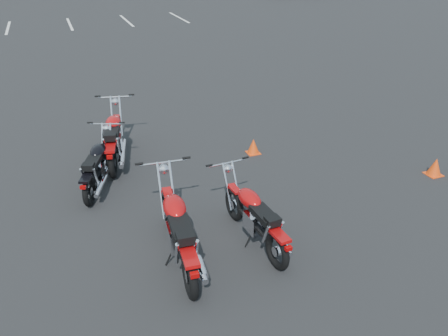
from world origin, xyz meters
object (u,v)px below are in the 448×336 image
object	(u,v)px
motorcycle_rear_red	(255,217)
motorcycle_third_red	(179,230)
motorcycle_second_black	(98,166)
motorcycle_front_red	(115,138)

from	to	relation	value
motorcycle_rear_red	motorcycle_third_red	bearing A→B (deg)	179.48
motorcycle_third_red	motorcycle_rear_red	xyz separation A→B (m)	(1.14, -0.01, -0.06)
motorcycle_third_red	motorcycle_second_black	bearing A→B (deg)	107.42
motorcycle_front_red	motorcycle_third_red	distance (m)	3.47
motorcycle_front_red	motorcycle_second_black	distance (m)	1.07
motorcycle_second_black	motorcycle_front_red	bearing A→B (deg)	64.89
motorcycle_third_red	motorcycle_rear_red	world-z (taller)	motorcycle_third_red
motorcycle_front_red	motorcycle_second_black	bearing A→B (deg)	-115.11
motorcycle_second_black	motorcycle_third_red	bearing A→B (deg)	-72.58
motorcycle_second_black	motorcycle_third_red	size ratio (longest dim) A/B	0.84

